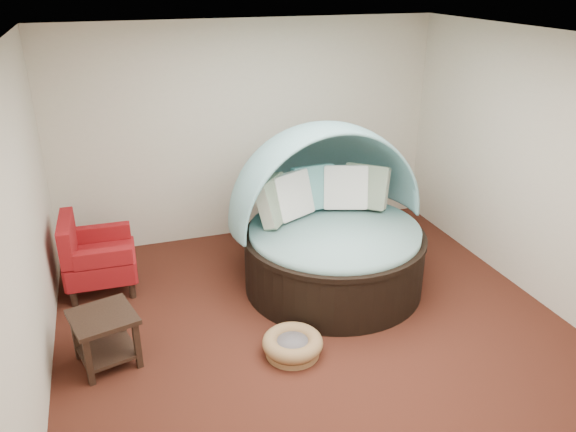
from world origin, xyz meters
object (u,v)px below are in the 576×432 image
object	(u,v)px
pet_basket	(293,345)
red_armchair	(94,256)
canopy_daybed	(330,213)
side_table	(105,332)

from	to	relation	value
pet_basket	red_armchair	xyz separation A→B (m)	(-1.70, 1.82, 0.31)
canopy_daybed	side_table	distance (m)	2.64
canopy_daybed	pet_basket	size ratio (longest dim) A/B	3.56
canopy_daybed	red_armchair	bearing A→B (deg)	161.60
side_table	canopy_daybed	bearing A→B (deg)	16.72
pet_basket	canopy_daybed	bearing A→B (deg)	54.38
red_armchair	side_table	world-z (taller)	red_armchair
pet_basket	side_table	bearing A→B (deg)	165.74
canopy_daybed	side_table	xyz separation A→B (m)	(-2.48, -0.74, -0.52)
red_armchair	pet_basket	bearing A→B (deg)	-45.14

